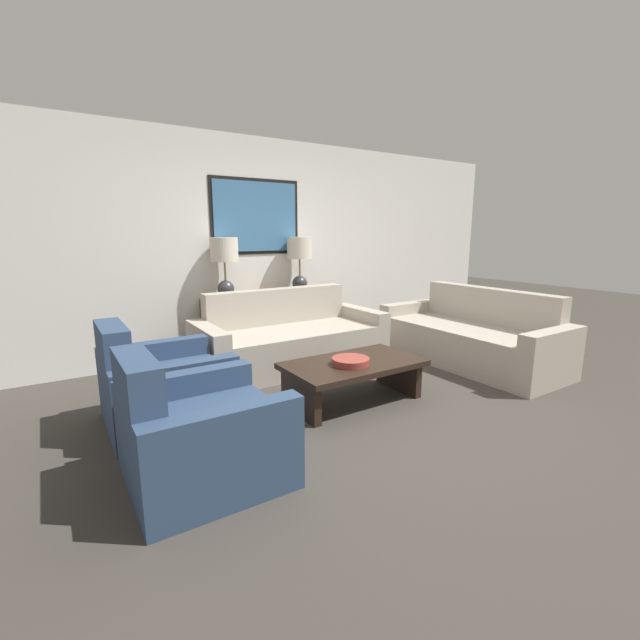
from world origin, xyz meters
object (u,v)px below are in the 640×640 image
console_table (266,324)px  table_lamp_left (225,259)px  table_lamp_right (300,256)px  couch_by_side (471,338)px  couch_by_back_wall (290,341)px  armchair_near_back_wall (162,389)px  armchair_near_camera (199,436)px  coffee_table (353,372)px  decorative_bowl (351,361)px

console_table → table_lamp_left: (-0.51, 0.00, 0.84)m
table_lamp_right → couch_by_side: bearing=-51.4°
couch_by_side → console_table: bearing=137.6°
couch_by_back_wall → armchair_near_back_wall: couch_by_back_wall is taller
couch_by_side → armchair_near_back_wall: (-3.44, 0.28, -0.00)m
couch_by_back_wall → armchair_near_back_wall: 1.77m
table_lamp_right → armchair_near_camera: (-2.10, -2.37, -0.92)m
coffee_table → armchair_near_back_wall: 1.63m
table_lamp_right → couch_by_back_wall: table_lamp_right is taller
couch_by_side → decorative_bowl: couch_by_side is taller
couch_by_back_wall → decorative_bowl: size_ratio=6.47×
table_lamp_left → couch_by_back_wall: table_lamp_left is taller
console_table → coffee_table: 1.89m
table_lamp_right → armchair_near_back_wall: bearing=-146.2°
table_lamp_left → decorative_bowl: 2.14m
table_lamp_left → coffee_table: table_lamp_left is taller
table_lamp_left → armchair_near_back_wall: 2.00m
console_table → armchair_near_back_wall: armchair_near_back_wall is taller
table_lamp_left → table_lamp_right: 1.01m
table_lamp_left → console_table: bearing=0.0°
table_lamp_right → decorative_bowl: 2.19m
table_lamp_left → decorative_bowl: bearing=-78.7°
console_table → couch_by_side: (1.85, -1.68, -0.08)m
table_lamp_right → console_table: bearing=180.0°
couch_by_back_wall → decorative_bowl: (-0.12, -1.30, 0.12)m
table_lamp_left → armchair_near_camera: size_ratio=0.79×
table_lamp_right → decorative_bowl: table_lamp_right is taller
armchair_near_back_wall → armchair_near_camera: 0.96m
table_lamp_left → couch_by_back_wall: size_ratio=0.34×
coffee_table → table_lamp_left: bearing=103.8°
couch_by_side → armchair_near_camera: bearing=-168.7°
decorative_bowl → armchair_near_back_wall: size_ratio=0.36×
couch_by_back_wall → decorative_bowl: bearing=-95.1°
couch_by_back_wall → decorative_bowl: 1.31m
decorative_bowl → table_lamp_right: bearing=72.3°
coffee_table → armchair_near_back_wall: (-1.55, 0.48, 0.00)m
couch_by_back_wall → coffee_table: 1.24m
decorative_bowl → armchair_near_camera: bearing=-164.0°
console_table → table_lamp_left: 0.98m
table_lamp_left → coffee_table: size_ratio=0.58×
coffee_table → armchair_near_back_wall: bearing=162.7°
table_lamp_right → armchair_near_camera: table_lamp_right is taller
armchair_near_back_wall → armchair_near_camera: (0.00, -0.96, 0.00)m
console_table → table_lamp_left: size_ratio=2.16×
console_table → armchair_near_camera: bearing=-123.9°
table_lamp_left → armchair_near_camera: (-1.09, -2.37, -0.92)m
table_lamp_left → decorative_bowl: table_lamp_left is taller
table_lamp_right → decorative_bowl: (-0.62, -1.95, -0.80)m
console_table → armchair_near_back_wall: (-1.59, -1.41, -0.08)m
couch_by_side → decorative_bowl: 1.98m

